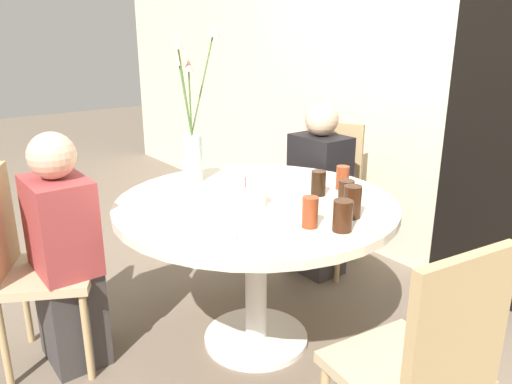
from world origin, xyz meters
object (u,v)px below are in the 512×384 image
object	(u,v)px
chair_left_flank	(423,363)
drink_glass_0	(318,183)
drink_glass_5	(352,202)
drink_glass_1	(342,178)
drink_glass_3	(343,216)
chair_right_flank	(27,259)
drink_glass_4	(310,212)
birthday_cake	(245,196)
chair_near_front	(327,186)
person_woman	(65,260)
side_plate	(211,237)
flower_vase	(192,135)
person_boy	(319,196)
drink_glass_2	(346,193)

from	to	relation	value
chair_left_flank	drink_glass_0	size ratio (longest dim) A/B	7.92
drink_glass_5	drink_glass_1	bearing A→B (deg)	139.04
drink_glass_1	drink_glass_3	bearing A→B (deg)	-46.72
chair_right_flank	drink_glass_4	bearing A→B (deg)	-106.71
drink_glass_1	birthday_cake	bearing A→B (deg)	-100.18
chair_near_front	person_woman	xyz separation A→B (m)	(0.04, -1.68, -0.02)
chair_near_front	birthday_cake	xyz separation A→B (m)	(0.47, -1.00, 0.26)
chair_near_front	side_plate	world-z (taller)	chair_near_front
flower_vase	chair_right_flank	bearing A→B (deg)	-93.66
chair_near_front	birthday_cake	distance (m)	1.13
drink_glass_1	person_boy	distance (m)	0.67
birthday_cake	flower_vase	size ratio (longest dim) A/B	0.23
chair_right_flank	drink_glass_1	world-z (taller)	chair_right_flank
flower_vase	drink_glass_3	distance (m)	0.95
drink_glass_3	person_boy	bearing A→B (deg)	139.85
chair_right_flank	person_woman	bearing A→B (deg)	-90.00
side_plate	drink_glass_0	world-z (taller)	drink_glass_0
chair_right_flank	side_plate	world-z (taller)	chair_right_flank
chair_left_flank	person_woman	distance (m)	1.55
chair_near_front	chair_left_flank	distance (m)	1.80
drink_glass_0	drink_glass_2	world-z (taller)	drink_glass_0
drink_glass_3	drink_glass_5	bearing A→B (deg)	119.01
chair_left_flank	person_boy	world-z (taller)	person_boy
drink_glass_3	chair_right_flank	bearing A→B (deg)	-135.90
side_plate	drink_glass_3	bearing A→B (deg)	61.15
chair_left_flank	drink_glass_1	world-z (taller)	chair_left_flank
birthday_cake	drink_glass_5	world-z (taller)	drink_glass_5
side_plate	drink_glass_2	world-z (taller)	drink_glass_2
drink_glass_0	birthday_cake	bearing A→B (deg)	-103.86
person_boy	birthday_cake	bearing A→B (deg)	-64.78
drink_glass_0	drink_glass_4	size ratio (longest dim) A/B	0.94
chair_right_flank	drink_glass_4	world-z (taller)	chair_right_flank
chair_near_front	drink_glass_4	world-z (taller)	chair_near_front
drink_glass_0	drink_glass_1	xyz separation A→B (m)	(0.00, 0.16, -0.00)
drink_glass_4	chair_left_flank	bearing A→B (deg)	-9.98
flower_vase	drink_glass_0	distance (m)	0.68
chair_right_flank	flower_vase	bearing A→B (deg)	-65.44
person_woman	flower_vase	bearing A→B (deg)	91.86
person_boy	person_woman	xyz separation A→B (m)	(-0.03, -1.54, 0.00)
chair_near_front	person_woman	world-z (taller)	person_woman
birthday_cake	drink_glass_2	distance (m)	0.44
drink_glass_2	drink_glass_4	size ratio (longest dim) A/B	0.93
flower_vase	side_plate	bearing A→B (deg)	-25.87
chair_near_front	person_boy	distance (m)	0.16
person_woman	drink_glass_5	bearing A→B (deg)	48.92
chair_right_flank	flower_vase	size ratio (longest dim) A/B	1.19
drink_glass_1	drink_glass_2	size ratio (longest dim) A/B	1.01
drink_glass_5	person_woman	world-z (taller)	person_woman
drink_glass_2	person_woman	xyz separation A→B (m)	(-0.70, -1.03, -0.29)
drink_glass_4	drink_glass_5	world-z (taller)	drink_glass_5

